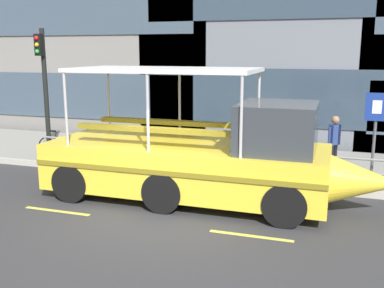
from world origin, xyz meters
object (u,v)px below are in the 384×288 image
parking_sign (376,123)px  pedestrian_mid_left (240,137)px  duck_tour_boat (205,159)px  traffic_light_pole (44,81)px  leaned_bicycle (60,147)px  pedestrian_near_bow (334,139)px

parking_sign → pedestrian_mid_left: (-3.95, 1.01, -0.79)m
parking_sign → duck_tour_boat: 4.82m
parking_sign → pedestrian_mid_left: parking_sign is taller
traffic_light_pole → pedestrian_mid_left: traffic_light_pole is taller
traffic_light_pole → parking_sign: (10.64, -0.06, -0.92)m
leaned_bicycle → pedestrian_mid_left: bearing=8.7°
parking_sign → duck_tour_boat: duck_tour_boat is taller
duck_tour_boat → pedestrian_near_bow: bearing=46.2°
traffic_light_pole → pedestrian_near_bow: 9.77m
leaned_bicycle → pedestrian_mid_left: (6.22, 0.95, 0.57)m
parking_sign → leaned_bicycle: 10.26m
pedestrian_near_bow → traffic_light_pole: bearing=-174.3°
traffic_light_pole → duck_tour_boat: (6.46, -2.31, -1.73)m
traffic_light_pole → leaned_bicycle: bearing=-0.8°
parking_sign → pedestrian_mid_left: 4.15m
pedestrian_near_bow → pedestrian_mid_left: 2.90m
parking_sign → pedestrian_near_bow: (-1.05, 1.01, -0.68)m
pedestrian_near_bow → pedestrian_mid_left: bearing=-180.0°
pedestrian_mid_left → duck_tour_boat: bearing=-94.1°
traffic_light_pole → pedestrian_mid_left: (6.69, 0.95, -1.72)m
parking_sign → pedestrian_mid_left: bearing=165.6°
traffic_light_pole → leaned_bicycle: traffic_light_pole is taller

